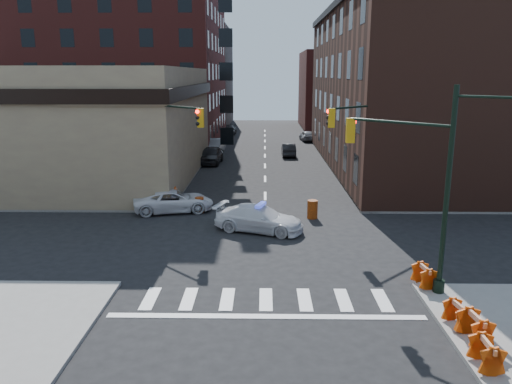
{
  "coord_description": "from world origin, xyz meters",
  "views": [
    {
      "loc": [
        -0.09,
        -24.63,
        8.52
      ],
      "look_at": [
        -0.53,
        1.99,
        2.2
      ],
      "focal_mm": 35.0,
      "sensor_mm": 36.0,
      "label": 1
    }
  ],
  "objects_px": {
    "pedestrian_a": "(120,195)",
    "barrel_bank": "(199,205)",
    "barrel_road": "(312,209)",
    "parked_car_wnear": "(211,155)",
    "parked_car_wfar": "(215,146)",
    "pickup": "(174,201)",
    "police_car": "(259,219)",
    "barricade_nw_a": "(167,195)",
    "pedestrian_b": "(139,193)",
    "barricade_se_a": "(424,276)",
    "parked_car_enear": "(288,150)"
  },
  "relations": [
    {
      "from": "parked_car_wfar",
      "to": "barricade_se_a",
      "type": "distance_m",
      "value": 37.25
    },
    {
      "from": "barrel_road",
      "to": "barrel_bank",
      "type": "bearing_deg",
      "value": 170.58
    },
    {
      "from": "parked_car_wnear",
      "to": "parked_car_enear",
      "type": "height_order",
      "value": "parked_car_wnear"
    },
    {
      "from": "parked_car_wfar",
      "to": "pickup",
      "type": "bearing_deg",
      "value": -86.91
    },
    {
      "from": "parked_car_enear",
      "to": "barricade_se_a",
      "type": "distance_m",
      "value": 33.87
    },
    {
      "from": "pickup",
      "to": "parked_car_wnear",
      "type": "distance_m",
      "value": 17.45
    },
    {
      "from": "pedestrian_b",
      "to": "barrel_road",
      "type": "relative_size",
      "value": 1.54
    },
    {
      "from": "parked_car_wnear",
      "to": "barrel_bank",
      "type": "distance_m",
      "value": 17.68
    },
    {
      "from": "parked_car_wnear",
      "to": "pedestrian_a",
      "type": "bearing_deg",
      "value": -99.47
    },
    {
      "from": "pickup",
      "to": "barricade_nw_a",
      "type": "distance_m",
      "value": 1.72
    },
    {
      "from": "parked_car_wfar",
      "to": "pedestrian_a",
      "type": "xyz_separation_m",
      "value": [
        -3.74,
        -23.6,
        0.23
      ]
    },
    {
      "from": "barricade_se_a",
      "to": "barrel_road",
      "type": "bearing_deg",
      "value": 11.8
    },
    {
      "from": "parked_car_wfar",
      "to": "pedestrian_a",
      "type": "relative_size",
      "value": 2.75
    },
    {
      "from": "parked_car_wfar",
      "to": "parked_car_enear",
      "type": "xyz_separation_m",
      "value": [
        8.0,
        -1.65,
        -0.13
      ]
    },
    {
      "from": "pickup",
      "to": "pedestrian_a",
      "type": "bearing_deg",
      "value": 73.23
    },
    {
      "from": "barrel_bank",
      "to": "barricade_nw_a",
      "type": "bearing_deg",
      "value": 142.95
    },
    {
      "from": "barrel_road",
      "to": "barrel_bank",
      "type": "height_order",
      "value": "barrel_road"
    },
    {
      "from": "barrel_road",
      "to": "barricade_se_a",
      "type": "xyz_separation_m",
      "value": [
        3.56,
        -10.14,
        0.01
      ]
    },
    {
      "from": "police_car",
      "to": "parked_car_wnear",
      "type": "relative_size",
      "value": 1.02
    },
    {
      "from": "police_car",
      "to": "pedestrian_a",
      "type": "height_order",
      "value": "pedestrian_a"
    },
    {
      "from": "pedestrian_a",
      "to": "barrel_bank",
      "type": "height_order",
      "value": "pedestrian_a"
    },
    {
      "from": "pickup",
      "to": "barricade_nw_a",
      "type": "height_order",
      "value": "pickup"
    },
    {
      "from": "police_car",
      "to": "barrel_bank",
      "type": "xyz_separation_m",
      "value": [
        -3.79,
        3.74,
        -0.23
      ]
    },
    {
      "from": "barrel_bank",
      "to": "parked_car_wnear",
      "type": "bearing_deg",
      "value": 93.6
    },
    {
      "from": "pickup",
      "to": "barrel_bank",
      "type": "bearing_deg",
      "value": -110.35
    },
    {
      "from": "police_car",
      "to": "parked_car_wfar",
      "type": "relative_size",
      "value": 1.02
    },
    {
      "from": "parked_car_enear",
      "to": "pedestrian_a",
      "type": "height_order",
      "value": "pedestrian_a"
    },
    {
      "from": "pickup",
      "to": "parked_car_wnear",
      "type": "xyz_separation_m",
      "value": [
        0.54,
        17.44,
        0.14
      ]
    },
    {
      "from": "pedestrian_b",
      "to": "barricade_se_a",
      "type": "distance_m",
      "value": 19.08
    },
    {
      "from": "pickup",
      "to": "barricade_se_a",
      "type": "distance_m",
      "value": 16.77
    },
    {
      "from": "pedestrian_b",
      "to": "barrel_road",
      "type": "distance_m",
      "value": 11.23
    },
    {
      "from": "police_car",
      "to": "barrel_road",
      "type": "height_order",
      "value": "police_car"
    },
    {
      "from": "barricade_nw_a",
      "to": "parked_car_wnear",
      "type": "bearing_deg",
      "value": 85.59
    },
    {
      "from": "pickup",
      "to": "barrel_road",
      "type": "distance_m",
      "value": 8.75
    },
    {
      "from": "pedestrian_a",
      "to": "barrel_bank",
      "type": "xyz_separation_m",
      "value": [
        5.09,
        -0.4,
        -0.54
      ]
    },
    {
      "from": "police_car",
      "to": "barricade_nw_a",
      "type": "height_order",
      "value": "police_car"
    },
    {
      "from": "parked_car_wfar",
      "to": "barrel_bank",
      "type": "height_order",
      "value": "parked_car_wfar"
    },
    {
      "from": "pedestrian_b",
      "to": "police_car",
      "type": "bearing_deg",
      "value": -47.7
    },
    {
      "from": "pedestrian_b",
      "to": "barricade_nw_a",
      "type": "relative_size",
      "value": 1.25
    },
    {
      "from": "barricade_se_a",
      "to": "barrel_bank",
      "type": "bearing_deg",
      "value": 35.5
    },
    {
      "from": "parked_car_wnear",
      "to": "barrel_bank",
      "type": "xyz_separation_m",
      "value": [
        1.11,
        -17.64,
        -0.34
      ]
    },
    {
      "from": "parked_car_enear",
      "to": "barrel_bank",
      "type": "height_order",
      "value": "parked_car_enear"
    },
    {
      "from": "barrel_bank",
      "to": "parked_car_wfar",
      "type": "bearing_deg",
      "value": 93.22
    },
    {
      "from": "barrel_road",
      "to": "barricade_nw_a",
      "type": "relative_size",
      "value": 0.81
    },
    {
      "from": "pickup",
      "to": "barrel_bank",
      "type": "xyz_separation_m",
      "value": [
        1.65,
        -0.2,
        -0.2
      ]
    },
    {
      "from": "parked_car_wfar",
      "to": "barrel_bank",
      "type": "bearing_deg",
      "value": -82.97
    },
    {
      "from": "parked_car_wnear",
      "to": "pickup",
      "type": "bearing_deg",
      "value": -88.23
    },
    {
      "from": "parked_car_wfar",
      "to": "barrel_road",
      "type": "relative_size",
      "value": 4.35
    },
    {
      "from": "parked_car_enear",
      "to": "barricade_nw_a",
      "type": "xyz_separation_m",
      "value": [
        -9.0,
        -20.57,
        -0.0
      ]
    },
    {
      "from": "parked_car_wfar",
      "to": "barricade_nw_a",
      "type": "xyz_separation_m",
      "value": [
        -1.0,
        -22.22,
        -0.14
      ]
    }
  ]
}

